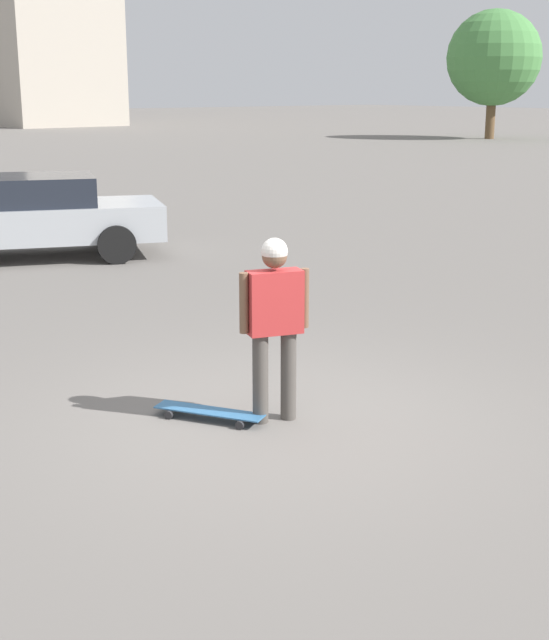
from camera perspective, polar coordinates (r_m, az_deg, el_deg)
name	(u,v)px	position (r m, az deg, el deg)	size (l,w,h in m)	color
ground_plane	(274,420)	(7.84, 0.00, -6.42)	(220.00, 220.00, 0.00)	slate
person	(274,314)	(7.54, 0.00, 0.41)	(0.59, 0.34, 1.61)	#4C4742
skateboard	(210,412)	(7.84, -4.18, -5.88)	(0.68, 0.97, 0.09)	#336693
car_parked_near	(29,216)	(15.70, -15.41, 6.46)	(4.79, 3.40, 1.39)	#ADB2B7
tree_distant	(494,58)	(53.46, 13.87, 15.97)	(5.28, 5.28, 7.11)	brown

